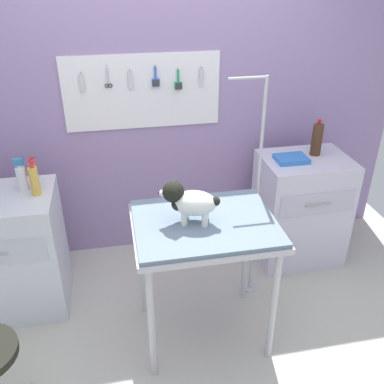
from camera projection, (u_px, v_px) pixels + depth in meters
The scene contains 12 objects.
ground at pixel (190, 350), 2.82m from camera, with size 4.40×4.00×0.04m, color #B7B6A9.
rear_wall_panel at pixel (159, 119), 3.35m from camera, with size 4.00×0.11×2.30m.
grooming_table at pixel (205, 235), 2.56m from camera, with size 0.86×0.67×0.90m.
grooming_arm at pixel (255, 203), 2.95m from camera, with size 0.30×0.11×1.65m.
dog at pixel (188, 201), 2.44m from camera, with size 0.35×0.23×0.26m.
counter_left at pixel (4, 253), 2.97m from camera, with size 0.80×0.58×0.90m.
cabinet_right at pixel (300, 209), 3.49m from camera, with size 0.68×0.54×0.91m.
spray_bottle_short at pixel (34, 175), 2.85m from camera, with size 0.06×0.06×0.23m.
detangler_spray at pixel (34, 181), 2.75m from camera, with size 0.06×0.06×0.24m.
spray_bottle_tall at pixel (21, 176), 2.81m from camera, with size 0.06×0.06×0.23m.
soda_bottle at pixel (317, 139), 3.28m from camera, with size 0.08×0.08×0.29m.
supply_tray at pixel (291, 159), 3.23m from camera, with size 0.24×0.18×0.04m.
Camera 1 is at (-0.37, -1.93, 2.26)m, focal length 39.67 mm.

